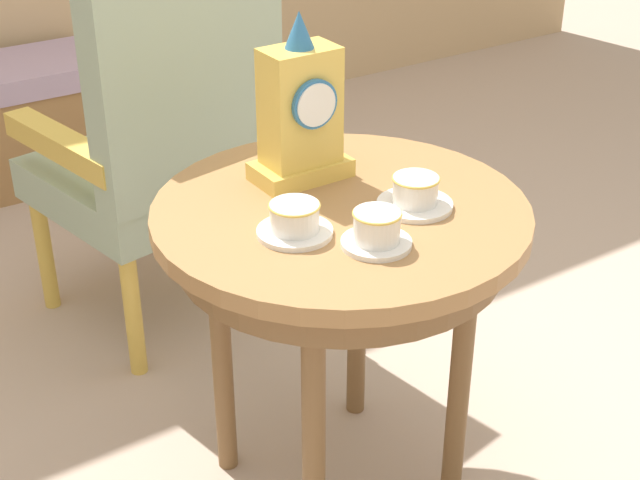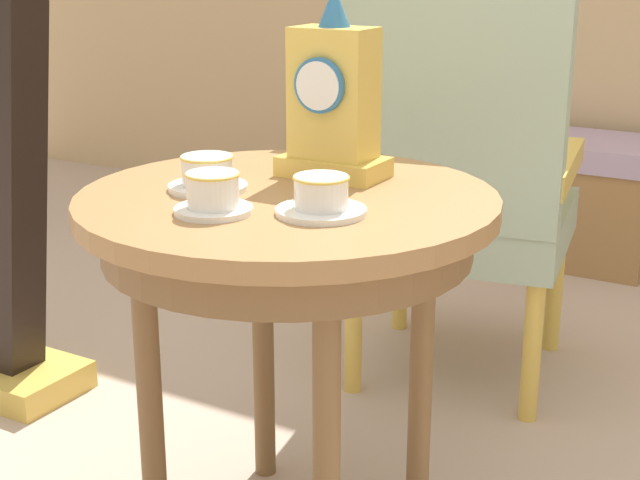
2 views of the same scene
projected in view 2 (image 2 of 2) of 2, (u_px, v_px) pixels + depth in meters
The scene contains 8 objects.
side_table at pixel (289, 238), 1.62m from camera, with size 0.72×0.72×0.68m.
teacup_left at pixel (207, 174), 1.61m from camera, with size 0.14×0.14×0.06m.
teacup_right at pixel (213, 194), 1.47m from camera, with size 0.12×0.12×0.07m.
teacup_center at pixel (321, 197), 1.46m from camera, with size 0.14×0.14×0.06m.
mantel_clock at pixel (333, 102), 1.67m from camera, with size 0.19×0.11×0.34m.
armchair at pixel (458, 160), 2.26m from camera, with size 0.63×0.62×1.14m.
harp at pixel (0, 120), 2.18m from camera, with size 0.40×0.24×1.73m.
window_bench at pixel (499, 188), 3.48m from camera, with size 1.17×0.40×0.44m.
Camera 2 is at (0.80, -1.30, 1.09)m, focal length 52.95 mm.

